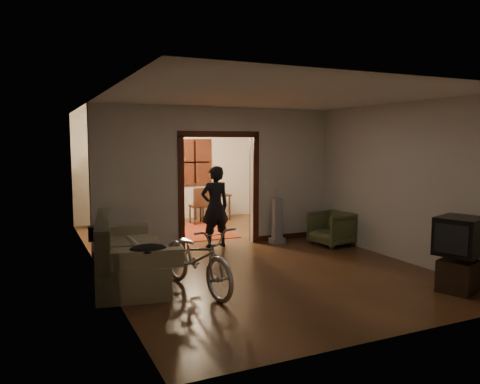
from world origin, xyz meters
TOP-DOWN VIEW (x-y plane):
  - floor at (0.00, 0.00)m, footprint 5.00×8.50m
  - ceiling at (0.00, 0.00)m, footprint 5.00×8.50m
  - wall_back at (0.00, 4.25)m, footprint 5.00×0.02m
  - wall_left at (-2.50, 0.00)m, footprint 0.02×8.50m
  - wall_right at (2.50, 0.00)m, footprint 0.02×8.50m
  - partition_wall at (0.00, 0.75)m, footprint 5.00×0.14m
  - door_casing at (0.00, 0.75)m, footprint 1.74×0.20m
  - far_window at (0.70, 4.21)m, footprint 0.98×0.06m
  - chandelier at (0.00, 2.50)m, footprint 0.24×0.24m
  - light_switch at (1.05, 0.68)m, footprint 0.08×0.01m
  - sofa at (-2.15, -1.01)m, footprint 1.32×2.31m
  - rolled_paper at (-2.05, -0.71)m, footprint 0.10×0.77m
  - jacket at (-2.10, -1.92)m, footprint 0.51×0.39m
  - bicycle at (-1.38, -1.85)m, footprint 0.96×1.91m
  - armchair at (2.10, -0.23)m, footprint 0.86×0.84m
  - tv_stand at (1.96, -3.43)m, footprint 0.62×0.59m
  - crt_tv at (1.96, -3.43)m, footprint 0.77×0.73m
  - vacuum at (1.17, 0.40)m, footprint 0.31×0.26m
  - person at (-0.12, 0.64)m, footprint 0.61×0.42m
  - oriental_rug at (-0.10, 2.30)m, footprint 1.71×2.21m
  - locker at (-1.37, 3.68)m, footprint 0.89×0.61m
  - globe at (-1.37, 3.68)m, footprint 0.28×0.28m
  - desk at (1.01, 3.69)m, footprint 0.97×0.61m
  - desk_chair at (0.46, 3.22)m, footprint 0.53×0.53m

SIDE VIEW (x-z plane):
  - floor at x=0.00m, z-range -0.01..0.01m
  - oriental_rug at x=-0.10m, z-range 0.00..0.02m
  - tv_stand at x=1.96m, z-range 0.00..0.45m
  - desk at x=1.01m, z-range 0.00..0.68m
  - armchair at x=2.10m, z-range 0.00..0.69m
  - vacuum at x=1.17m, z-range 0.00..0.94m
  - desk_chair at x=0.46m, z-range 0.00..0.95m
  - bicycle at x=-1.38m, z-range 0.00..0.96m
  - sofa at x=-2.15m, z-range 0.00..1.00m
  - rolled_paper at x=-2.05m, z-range 0.48..0.58m
  - jacket at x=-2.10m, z-range 0.61..0.75m
  - crt_tv at x=1.96m, z-range 0.53..1.07m
  - person at x=-0.12m, z-range 0.00..1.64m
  - locker at x=-1.37m, z-range 0.00..1.64m
  - door_casing at x=0.00m, z-range -0.06..2.26m
  - light_switch at x=1.05m, z-range 1.19..1.31m
  - wall_back at x=0.00m, z-range 0.00..2.80m
  - wall_left at x=-2.50m, z-range 0.00..2.80m
  - wall_right at x=2.50m, z-range 0.00..2.80m
  - partition_wall at x=0.00m, z-range 0.00..2.80m
  - far_window at x=0.70m, z-range 0.91..2.19m
  - globe at x=-1.37m, z-range 1.80..2.08m
  - chandelier at x=0.00m, z-range 2.23..2.47m
  - ceiling at x=0.00m, z-range 2.79..2.80m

